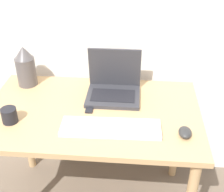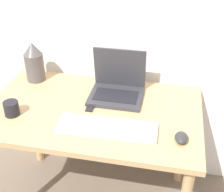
{
  "view_description": "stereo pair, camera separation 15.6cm",
  "coord_description": "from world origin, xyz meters",
  "px_view_note": "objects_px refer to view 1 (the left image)",
  "views": [
    {
      "loc": [
        0.22,
        -0.98,
        1.65
      ],
      "look_at": [
        0.1,
        0.33,
        0.82
      ],
      "focal_mm": 50.0,
      "sensor_mm": 36.0,
      "label": 1
    },
    {
      "loc": [
        0.37,
        -0.96,
        1.65
      ],
      "look_at": [
        0.1,
        0.33,
        0.82
      ],
      "focal_mm": 50.0,
      "sensor_mm": 36.0,
      "label": 2
    }
  ],
  "objects_px": {
    "mug": "(9,115)",
    "mouse": "(185,132)",
    "laptop": "(114,86)",
    "vase": "(25,66)",
    "keyboard": "(111,128)",
    "mp3_player": "(89,110)"
  },
  "relations": [
    {
      "from": "laptop",
      "to": "mug",
      "type": "height_order",
      "value": "laptop"
    },
    {
      "from": "keyboard",
      "to": "mp3_player",
      "type": "height_order",
      "value": "keyboard"
    },
    {
      "from": "laptop",
      "to": "vase",
      "type": "distance_m",
      "value": 0.53
    },
    {
      "from": "laptop",
      "to": "keyboard",
      "type": "height_order",
      "value": "laptop"
    },
    {
      "from": "mp3_player",
      "to": "mug",
      "type": "bearing_deg",
      "value": -161.36
    },
    {
      "from": "vase",
      "to": "mp3_player",
      "type": "relative_size",
      "value": 4.59
    },
    {
      "from": "mouse",
      "to": "mug",
      "type": "bearing_deg",
      "value": 177.62
    },
    {
      "from": "mp3_player",
      "to": "mug",
      "type": "distance_m",
      "value": 0.4
    },
    {
      "from": "keyboard",
      "to": "mug",
      "type": "xyz_separation_m",
      "value": [
        -0.5,
        0.02,
        0.03
      ]
    },
    {
      "from": "keyboard",
      "to": "mug",
      "type": "bearing_deg",
      "value": 177.68
    },
    {
      "from": "laptop",
      "to": "mug",
      "type": "distance_m",
      "value": 0.57
    },
    {
      "from": "mouse",
      "to": "vase",
      "type": "distance_m",
      "value": 0.97
    },
    {
      "from": "mouse",
      "to": "mp3_player",
      "type": "distance_m",
      "value": 0.5
    },
    {
      "from": "vase",
      "to": "mug",
      "type": "xyz_separation_m",
      "value": [
        0.03,
        -0.37,
        -0.08
      ]
    },
    {
      "from": "keyboard",
      "to": "mouse",
      "type": "distance_m",
      "value": 0.35
    },
    {
      "from": "laptop",
      "to": "mouse",
      "type": "bearing_deg",
      "value": -42.88
    },
    {
      "from": "keyboard",
      "to": "mp3_player",
      "type": "bearing_deg",
      "value": 130.61
    },
    {
      "from": "keyboard",
      "to": "vase",
      "type": "bearing_deg",
      "value": 143.51
    },
    {
      "from": "keyboard",
      "to": "vase",
      "type": "relative_size",
      "value": 2.0
    },
    {
      "from": "mug",
      "to": "mouse",
      "type": "bearing_deg",
      "value": -2.38
    },
    {
      "from": "vase",
      "to": "mug",
      "type": "bearing_deg",
      "value": -85.6
    },
    {
      "from": "keyboard",
      "to": "mouse",
      "type": "relative_size",
      "value": 5.71
    }
  ]
}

